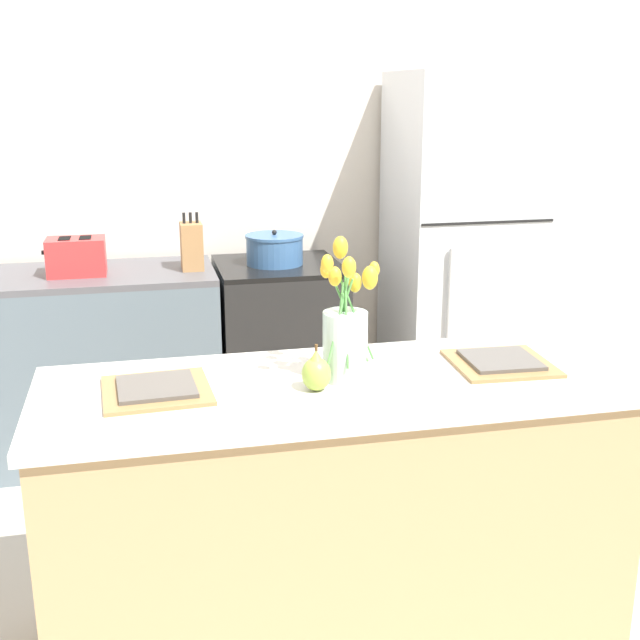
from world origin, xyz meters
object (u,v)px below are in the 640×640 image
at_px(flower_vase, 346,333).
at_px(plate_setting_left, 157,389).
at_px(refrigerator, 460,255).
at_px(cooking_pot, 275,249).
at_px(pear_figurine, 316,372).
at_px(toaster, 76,256).
at_px(stove_range, 280,352).
at_px(plate_setting_right, 501,362).
at_px(knife_block, 192,246).

height_order(flower_vase, plate_setting_left, flower_vase).
xyz_separation_m(refrigerator, plate_setting_left, (-1.59, -1.58, -0.02)).
distance_m(plate_setting_left, cooking_pot, 1.69).
bearing_deg(flower_vase, refrigerator, 57.18).
distance_m(pear_figurine, toaster, 1.80).
relative_size(stove_range, pear_figurine, 6.48).
bearing_deg(plate_setting_left, pear_figurine, -10.61).
distance_m(pear_figurine, cooking_pot, 1.66).
xyz_separation_m(stove_range, toaster, (-0.94, -0.03, 0.54)).
relative_size(flower_vase, plate_setting_right, 1.33).
xyz_separation_m(flower_vase, pear_figurine, (-0.11, -0.07, -0.09)).
bearing_deg(stove_range, plate_setting_left, -112.01).
height_order(pear_figurine, toaster, toaster).
relative_size(toaster, cooking_pot, 0.99).
distance_m(stove_range, toaster, 1.09).
xyz_separation_m(plate_setting_right, cooking_pot, (-0.46, 1.57, 0.09)).
xyz_separation_m(flower_vase, plate_setting_right, (0.52, 0.02, -0.14)).
bearing_deg(cooking_pot, flower_vase, -92.11).
bearing_deg(pear_figurine, stove_range, 83.71).
relative_size(stove_range, flower_vase, 2.12).
bearing_deg(toaster, stove_range, 2.11).
relative_size(refrigerator, cooking_pot, 6.43).
bearing_deg(plate_setting_left, flower_vase, -1.55).
xyz_separation_m(refrigerator, pear_figurine, (-1.13, -1.66, 0.03)).
distance_m(stove_range, plate_setting_left, 1.76).
bearing_deg(toaster, refrigerator, 1.07).
xyz_separation_m(stove_range, knife_block, (-0.42, -0.03, 0.57)).
bearing_deg(flower_vase, plate_setting_right, 1.68).
distance_m(stove_range, cooking_pot, 0.53).
distance_m(pear_figurine, knife_block, 1.65).
distance_m(plate_setting_right, toaster, 2.07).
relative_size(refrigerator, knife_block, 6.73).
height_order(toaster, cooking_pot, toaster).
xyz_separation_m(pear_figurine, plate_setting_right, (0.62, 0.09, -0.05)).
bearing_deg(refrigerator, pear_figurine, -124.26).
xyz_separation_m(flower_vase, knife_block, (-0.34, 1.56, -0.01)).
xyz_separation_m(pear_figurine, plate_setting_left, (-0.45, 0.09, -0.05)).
height_order(stove_range, plate_setting_right, same).
height_order(stove_range, refrigerator, refrigerator).
bearing_deg(cooking_pot, stove_range, 23.36).
distance_m(plate_setting_left, plate_setting_right, 1.08).
relative_size(stove_range, plate_setting_left, 2.83).
xyz_separation_m(stove_range, cooking_pot, (-0.02, -0.01, 0.53)).
height_order(stove_range, cooking_pot, cooking_pot).
bearing_deg(stove_range, knife_block, -175.70).
relative_size(flower_vase, knife_block, 1.58).
height_order(cooking_pot, knife_block, knife_block).
relative_size(plate_setting_right, cooking_pot, 1.14).
bearing_deg(toaster, pear_figurine, -64.95).
bearing_deg(plate_setting_left, cooking_pot, 68.50).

